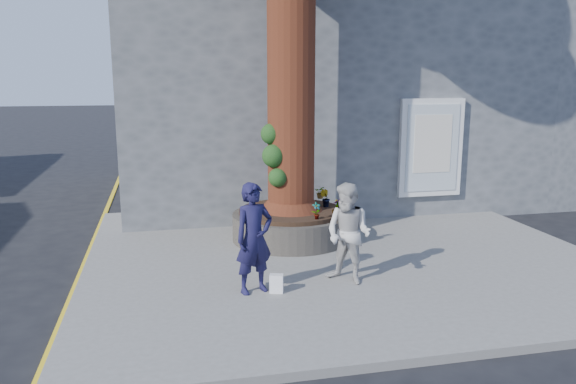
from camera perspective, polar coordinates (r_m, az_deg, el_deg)
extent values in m
plane|color=black|center=(9.19, -1.81, -9.25)|extent=(120.00, 120.00, 0.00)
cube|color=slate|center=(10.44, 5.30, -6.35)|extent=(9.00, 8.00, 0.12)
cube|color=yellow|center=(10.10, -20.38, -8.03)|extent=(0.10, 30.00, 0.01)
cube|color=#55575A|center=(16.17, 2.11, 10.67)|extent=(10.00, 8.00, 6.00)
cube|color=white|center=(13.09, 14.31, 4.37)|extent=(1.50, 0.12, 2.20)
cube|color=silver|center=(13.03, 14.43, 4.34)|extent=(1.25, 0.04, 1.95)
cube|color=silver|center=(13.00, 14.49, 4.76)|extent=(0.90, 0.02, 1.30)
cube|color=#55575A|center=(19.77, 25.51, 9.74)|extent=(6.00, 8.00, 6.00)
cylinder|color=black|center=(11.10, 0.30, -3.49)|extent=(2.30, 2.30, 0.52)
cylinder|color=black|center=(11.02, 0.30, -1.98)|extent=(2.04, 2.04, 0.08)
cylinder|color=#4A2512|center=(10.77, 0.32, 18.00)|extent=(0.90, 0.90, 7.50)
cone|color=#4A2512|center=(10.94, 0.30, 0.00)|extent=(1.24, 1.24, 0.70)
sphere|color=#123713|center=(10.54, -1.47, 3.70)|extent=(0.44, 0.44, 0.44)
sphere|color=#123713|center=(10.51, -1.03, 1.47)|extent=(0.36, 0.36, 0.36)
sphere|color=#123713|center=(10.60, -1.71, 5.92)|extent=(0.40, 0.40, 0.40)
imported|color=#161437|center=(8.28, -3.47, -4.71)|extent=(0.70, 0.58, 1.66)
imported|color=beige|center=(8.72, 6.18, -4.22)|extent=(0.95, 0.96, 1.57)
cube|color=white|center=(8.45, -1.19, -9.28)|extent=(0.23, 0.17, 0.28)
imported|color=gray|center=(10.24, 2.91, -1.92)|extent=(0.18, 0.14, 0.31)
imported|color=gray|center=(11.23, 3.80, -0.62)|extent=(0.27, 0.27, 0.35)
imported|color=gray|center=(10.35, 5.07, -1.64)|extent=(0.29, 0.29, 0.37)
imported|color=gray|center=(11.99, 3.36, -0.01)|extent=(0.33, 0.32, 0.27)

